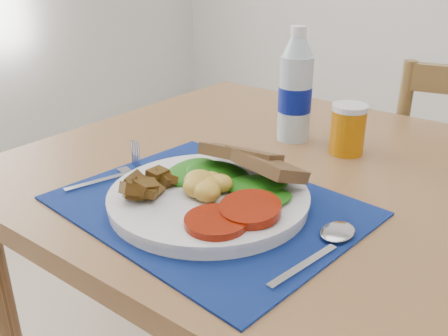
% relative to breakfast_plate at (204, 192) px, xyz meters
% --- Properties ---
extents(table, '(1.40, 0.90, 0.75)m').
position_rel_breakfast_plate_xyz_m(table, '(0.22, 0.22, -0.11)').
color(table, brown).
rests_on(table, ground).
extents(placemat, '(0.49, 0.40, 0.00)m').
position_rel_breakfast_plate_xyz_m(placemat, '(0.01, 0.00, -0.02)').
color(placemat, black).
rests_on(placemat, table).
extents(breakfast_plate, '(0.32, 0.32, 0.08)m').
position_rel_breakfast_plate_xyz_m(breakfast_plate, '(0.00, 0.00, 0.00)').
color(breakfast_plate, silver).
rests_on(breakfast_plate, placemat).
extents(fork, '(0.05, 0.17, 0.00)m').
position_rel_breakfast_plate_xyz_m(fork, '(-0.20, -0.01, -0.02)').
color(fork, '#B2B5BA').
rests_on(fork, placemat).
extents(spoon, '(0.05, 0.20, 0.01)m').
position_rel_breakfast_plate_xyz_m(spoon, '(0.21, 0.02, -0.02)').
color(spoon, '#B2B5BA').
rests_on(spoon, placemat).
extents(water_bottle, '(0.07, 0.07, 0.24)m').
position_rel_breakfast_plate_xyz_m(water_bottle, '(-0.05, 0.36, 0.08)').
color(water_bottle, '#ADBFCC').
rests_on(water_bottle, table).
extents(juice_glass, '(0.07, 0.07, 0.10)m').
position_rel_breakfast_plate_xyz_m(juice_glass, '(0.08, 0.35, 0.02)').
color(juice_glass, '#B56604').
rests_on(juice_glass, table).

